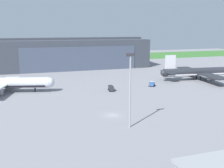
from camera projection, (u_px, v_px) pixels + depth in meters
ground_plane at (112, 115)px, 82.09m from camera, size 440.00×440.00×0.00m
grass_field_strip at (51, 59)px, 233.67m from camera, size 440.00×56.00×0.08m
maintenance_hangar at (75, 53)px, 183.03m from camera, size 93.76×37.48×19.69m
airliner_far_right at (3, 83)px, 110.50m from camera, size 39.67×32.51×13.47m
airliner_far_left at (202, 72)px, 137.98m from camera, size 44.75×40.25×12.89m
fuel_bowser at (111, 88)px, 113.93m from camera, size 2.73×5.01×2.17m
pushback_tractor at (152, 84)px, 122.91m from camera, size 3.79×4.04×2.02m
apron_light_mast at (130, 85)px, 69.83m from camera, size 2.40×0.50×19.56m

